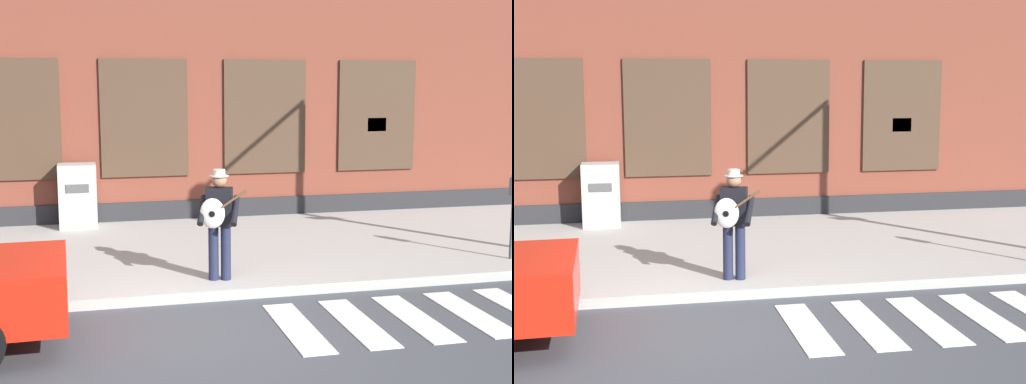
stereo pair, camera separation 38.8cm
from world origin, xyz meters
The scene contains 6 objects.
ground_plane centered at (0.00, 0.00, 0.00)m, with size 160.00×160.00×0.00m, color #424449.
sidewalk centered at (0.00, 4.04, 0.08)m, with size 28.00×5.48×0.15m.
building_backdrop centered at (0.00, 8.78, 4.45)m, with size 28.00×4.06×8.92m.
crosswalk centered at (3.68, 0.00, 0.01)m, with size 5.20×1.90×0.01m.
busker centered at (0.64, 1.85, 1.08)m, with size 0.72×0.66×1.64m.
utility_box centered at (-1.39, 6.33, 0.79)m, with size 0.74×0.62×1.28m.
Camera 2 is at (-0.82, -8.26, 3.03)m, focal length 50.00 mm.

